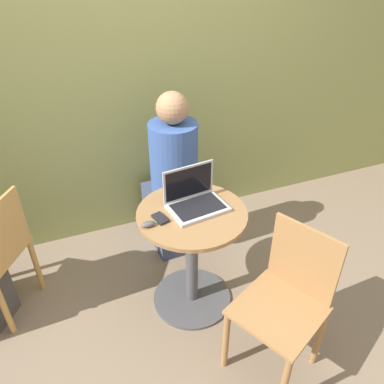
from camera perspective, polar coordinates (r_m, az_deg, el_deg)
The scene contains 8 objects.
ground_plane at distance 2.61m, azimuth -0.01°, elevation -15.87°, with size 12.00×12.00×0.00m, color #7F6B56.
back_wall at distance 2.72m, azimuth -8.13°, elevation 18.69°, with size 7.00×0.05×2.60m.
round_table at distance 2.29m, azimuth -0.01°, elevation -8.60°, with size 0.63×0.63×0.72m.
laptop at distance 2.14m, azimuth 0.42°, elevation -1.11°, with size 0.34×0.26×0.23m.
cell_phone at distance 2.06m, azimuth -4.85°, elevation -4.03°, with size 0.08×0.11×0.02m.
computer_mouse at distance 2.02m, azimuth -6.67°, elevation -4.89°, with size 0.07×0.04×0.03m.
chair_empty at distance 2.05m, azimuth 14.00°, elevation -15.96°, with size 0.53×0.53×0.86m.
person_seated at distance 2.69m, azimuth -3.05°, elevation 0.70°, with size 0.33×0.51×1.24m.
Camera 1 is at (-0.63, -1.58, 1.98)m, focal length 35.00 mm.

